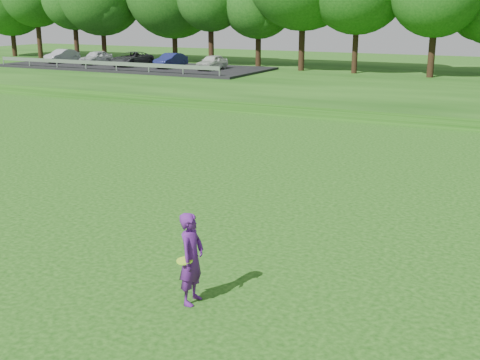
% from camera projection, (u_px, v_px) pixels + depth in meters
% --- Properties ---
extents(ground, '(140.00, 140.00, 0.00)m').
position_uv_depth(ground, '(116.00, 251.00, 13.99)').
color(ground, '#113C0B').
rests_on(ground, ground).
extents(berm, '(130.00, 30.00, 0.60)m').
position_uv_depth(berm, '(413.00, 85.00, 43.12)').
color(berm, '#113C0B').
rests_on(berm, ground).
extents(walking_path, '(130.00, 1.60, 0.04)m').
position_uv_depth(walking_path, '(358.00, 118.00, 31.17)').
color(walking_path, gray).
rests_on(walking_path, ground).
extents(parking_lot, '(24.00, 9.00, 1.38)m').
position_uv_depth(parking_lot, '(131.00, 63.00, 52.31)').
color(parking_lot, black).
rests_on(parking_lot, berm).
extents(woman, '(0.49, 0.69, 1.80)m').
position_uv_depth(woman, '(192.00, 258.00, 11.29)').
color(woman, '#581B79').
rests_on(woman, ground).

